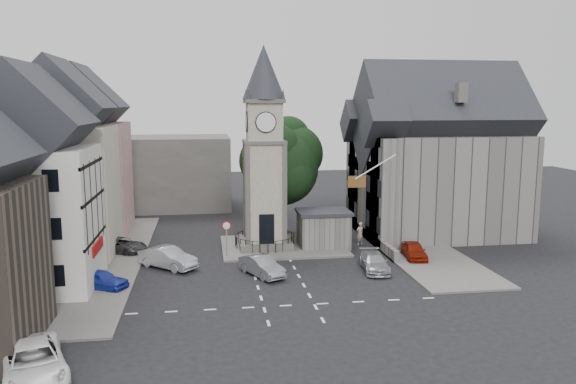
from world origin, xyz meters
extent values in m
plane|color=black|center=(0.00, 0.00, 0.00)|extent=(120.00, 120.00, 0.00)
cube|color=#595651|center=(-12.50, 6.00, 0.07)|extent=(6.00, 30.00, 0.14)
cube|color=#595651|center=(12.00, 8.00, 0.07)|extent=(6.00, 26.00, 0.14)
cube|color=#595651|center=(1.50, 8.00, 0.08)|extent=(10.00, 8.00, 0.16)
cube|color=silver|center=(0.00, -5.50, 0.01)|extent=(20.00, 8.00, 0.01)
cube|color=#4C4944|center=(0.00, 8.00, 0.35)|extent=(4.20, 4.20, 0.70)
torus|color=black|center=(0.00, 8.00, 1.08)|extent=(4.86, 4.86, 0.06)
cube|color=gray|center=(0.00, 8.00, 4.70)|extent=(3.00, 3.00, 8.00)
cube|color=black|center=(0.00, 6.55, 1.90)|extent=(1.20, 0.25, 2.40)
cube|color=#4C4944|center=(0.00, 8.00, 8.70)|extent=(3.30, 3.30, 0.25)
cube|color=gray|center=(0.00, 8.00, 10.30)|extent=(2.70, 2.70, 3.20)
cylinder|color=white|center=(0.00, 6.60, 10.30)|extent=(1.50, 0.12, 1.50)
cube|color=#4C4944|center=(0.00, 8.00, 11.90)|extent=(3.10, 3.10, 0.30)
cone|color=#202328|center=(0.00, 8.00, 14.15)|extent=(3.40, 3.40, 4.20)
cube|color=#5C5A55|center=(4.80, 7.50, 1.40)|extent=(4.00, 3.00, 2.80)
cube|color=#202328|center=(4.80, 7.50, 2.95)|extent=(4.30, 3.30, 0.25)
cylinder|color=black|center=(2.00, 13.00, 2.20)|extent=(0.70, 0.70, 4.40)
cylinder|color=black|center=(-3.20, 5.50, 1.25)|extent=(0.10, 0.10, 2.50)
cone|color=#A50C0C|center=(-3.20, 5.40, 2.50)|extent=(0.70, 0.06, 0.70)
cone|color=white|center=(-3.20, 5.38, 2.50)|extent=(0.54, 0.04, 0.54)
cube|color=#B77E87|center=(-15.50, 16.00, 5.00)|extent=(7.50, 7.00, 10.00)
cube|color=beige|center=(-15.50, 8.00, 5.00)|extent=(7.50, 7.00, 10.00)
cube|color=silver|center=(-15.50, 0.00, 4.50)|extent=(7.50, 7.00, 9.00)
cube|color=#4C4944|center=(-12.00, 28.00, 4.00)|extent=(20.00, 10.00, 8.00)
cube|color=#5C5A55|center=(16.00, 11.00, 4.50)|extent=(14.00, 10.00, 9.00)
cube|color=#5C5A55|center=(9.80, 7.50, 4.50)|extent=(1.60, 4.40, 9.00)
cube|color=#5C5A55|center=(9.80, 14.50, 4.50)|extent=(1.60, 4.40, 9.00)
cube|color=#5C5A55|center=(9.20, 10.00, 0.45)|extent=(0.40, 16.00, 0.90)
cylinder|color=white|center=(8.00, 4.00, 7.00)|extent=(3.17, 0.10, 1.89)
plane|color=#B21414|center=(6.60, 4.00, 5.90)|extent=(1.40, 0.00, 1.40)
imported|color=#1D2E9F|center=(-11.50, -0.80, 0.63)|extent=(3.99, 2.98, 1.27)
imported|color=#AEB1B7|center=(-7.50, 3.28, 0.76)|extent=(4.53, 4.21, 1.51)
imported|color=#313134|center=(-11.50, 8.00, 0.62)|extent=(4.88, 3.89, 1.23)
imported|color=gray|center=(-1.00, 0.50, 0.68)|extent=(3.14, 4.33, 1.36)
imported|color=#9FA3A7|center=(7.00, 0.50, 0.61)|extent=(2.16, 4.37, 1.22)
imported|color=maroon|center=(10.90, 3.00, 0.65)|extent=(2.04, 3.98, 1.30)
imported|color=white|center=(-12.17, -12.64, 0.76)|extent=(4.25, 5.97, 1.51)
imported|color=#B6AA96|center=(8.00, 7.85, 0.95)|extent=(0.81, 0.68, 1.90)
camera|label=1|loc=(-4.65, -36.62, 11.77)|focal=35.00mm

